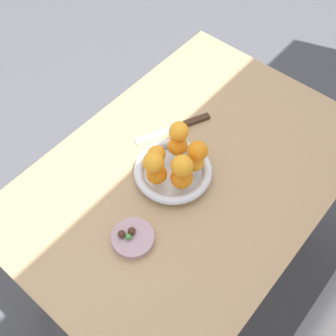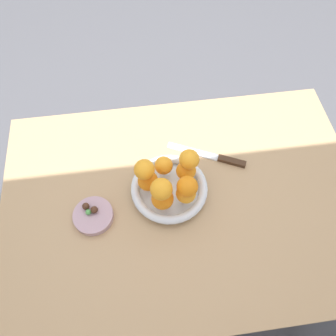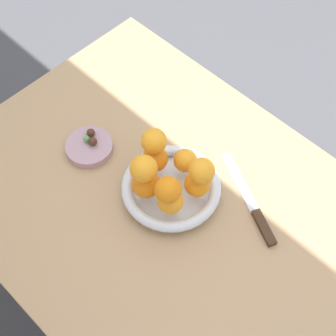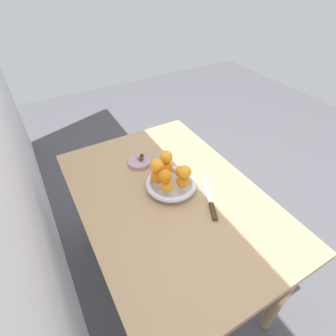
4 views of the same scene
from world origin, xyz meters
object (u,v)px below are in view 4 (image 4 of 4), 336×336
Objects in this scene: dining_table at (170,209)px; orange_7 at (165,176)px; orange_2 at (167,186)px; candy_ball_1 at (141,159)px; orange_8 at (185,172)px; candy_ball_2 at (139,158)px; candy_ball_3 at (142,155)px; knife at (210,201)px; candy_ball_0 at (141,156)px; orange_0 at (166,168)px; orange_5 at (157,166)px; orange_1 at (158,177)px; fruit_bowl at (171,184)px; orange_6 at (166,157)px; candy_dish at (139,162)px; orange_3 at (183,182)px; orange_4 at (181,172)px.

orange_7 reaches higher than dining_table.
orange_2 is 0.27m from candy_ball_1.
candy_ball_2 is at bearing 14.51° from orange_8.
orange_7 is 2.78× the size of candy_ball_3.
candy_ball_0 is at bearing 18.73° from knife.
candy_ball_3 is (0.19, 0.04, -0.04)m from orange_0.
candy_ball_3 is at bearing -6.82° from orange_5.
orange_1 is at bearing 43.84° from orange_8.
candy_ball_0 is at bearing -5.23° from orange_1.
candy_ball_3 is (-0.00, -0.00, 0.00)m from candy_ball_0.
orange_5 is (0.03, 0.05, 0.11)m from fruit_bowl.
candy_ball_0 is at bearing 84.90° from candy_ball_3.
knife is at bearing -131.14° from dining_table.
orange_6 reaches higher than candy_ball_3.
candy_ball_1 is (0.16, 0.05, -0.04)m from orange_0.
dining_table is 18.93× the size of orange_6.
candy_ball_1 reaches higher than dining_table.
dining_table is 0.29m from candy_dish.
orange_3 is 0.14m from knife.
fruit_bowl is 0.13m from orange_5.
orange_8 reaches higher than orange_3.
orange_3 is at bearing 18.47° from orange_8.
orange_4 is 2.55× the size of candy_ball_1.
orange_2 is 0.99× the size of orange_6.
orange_8 reaches higher than orange_7.
orange_5 is 1.04× the size of orange_7.
candy_dish is 0.28m from orange_2.
orange_8 is 2.77× the size of candy_ball_3.
candy_dish reaches higher than knife.
orange_2 is at bearing 153.12° from orange_0.
orange_6 reaches higher than orange_4.
candy_ball_2 is at bearing 13.61° from candy_ball_1.
orange_1 reaches higher than candy_ball_0.
orange_1 is at bearing 178.57° from candy_ball_2.
candy_ball_1 reaches higher than candy_ball_0.
orange_0 reaches higher than fruit_bowl.
dining_table is at bearing -176.89° from candy_ball_1.
orange_2 is 0.29m from candy_ball_3.
dining_table is at bearing -175.11° from candy_dish.
orange_0 is at bearing -162.00° from candy_ball_1.
orange_7 is (-0.00, 0.02, 0.21)m from dining_table.
candy_ball_1 is (-0.01, -0.01, 0.02)m from candy_dish.
orange_5 is (0.02, 0.11, 0.07)m from orange_4.
orange_8 is (-0.29, -0.08, 0.12)m from candy_dish.
candy_ball_3 is at bearing 6.54° from fruit_bowl.
orange_7 is at bearing 91.48° from dining_table.
fruit_bowl is 13.89× the size of candy_ball_2.
orange_6 is 0.24× the size of knife.
candy_ball_3 is at bearing -32.75° from candy_ball_1.
orange_1 is 0.22m from candy_ball_2.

